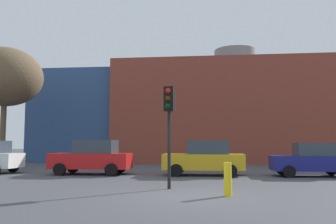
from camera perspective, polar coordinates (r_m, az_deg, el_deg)
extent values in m
plane|color=#47474C|center=(11.24, 3.55, -13.33)|extent=(200.00, 200.00, 0.00)
cube|color=brown|center=(34.89, 10.84, -0.51)|extent=(21.59, 12.45, 8.75)
cube|color=#2D4C7F|center=(36.68, -12.57, -1.14)|extent=(7.65, 11.21, 8.18)
cylinder|color=slate|center=(35.72, 10.69, 8.12)|extent=(4.00, 4.00, 2.00)
cylinder|color=black|center=(22.21, -23.60, -8.05)|extent=(0.63, 0.22, 0.63)
cube|color=red|center=(19.39, -12.24, -7.66)|extent=(4.16, 1.78, 0.79)
cube|color=#333D47|center=(19.30, -11.49, -5.48)|extent=(2.08, 1.59, 0.69)
cylinder|color=black|center=(19.03, -17.01, -8.80)|extent=(0.63, 0.22, 0.63)
cylinder|color=black|center=(20.72, -15.01, -8.54)|extent=(0.63, 0.22, 0.63)
cylinder|color=black|center=(18.16, -9.12, -9.15)|extent=(0.63, 0.22, 0.63)
cylinder|color=black|center=(19.92, -7.72, -8.81)|extent=(0.63, 0.22, 0.63)
cube|color=gold|center=(18.42, 5.68, -7.93)|extent=(4.09, 1.75, 0.78)
cube|color=#333D47|center=(18.40, 6.42, -5.65)|extent=(2.05, 1.56, 0.68)
cylinder|color=black|center=(17.61, 1.32, -9.35)|extent=(0.62, 0.21, 0.62)
cylinder|color=black|center=(19.39, 1.77, -8.97)|extent=(0.62, 0.21, 0.62)
cylinder|color=black|center=(17.58, 10.02, -9.28)|extent=(0.62, 0.21, 0.62)
cylinder|color=black|center=(19.37, 9.65, -8.90)|extent=(0.62, 0.21, 0.62)
cube|color=navy|center=(19.13, 21.94, -7.62)|extent=(3.82, 1.64, 0.73)
cube|color=#333D47|center=(19.17, 22.53, -5.55)|extent=(1.91, 1.46, 0.64)
cylinder|color=black|center=(18.04, 18.91, -9.05)|extent=(0.58, 0.20, 0.58)
cylinder|color=black|center=(19.68, 17.82, -8.73)|extent=(0.58, 0.20, 0.58)
cylinder|color=black|center=(20.31, 24.70, -8.39)|extent=(0.58, 0.20, 0.58)
cylinder|color=black|center=(12.87, 0.19, -6.06)|extent=(0.12, 0.12, 2.79)
cube|color=black|center=(12.98, 0.18, 2.12)|extent=(0.40, 0.30, 0.90)
sphere|color=red|center=(12.88, 0.01, 3.44)|extent=(0.20, 0.20, 0.20)
sphere|color=#3C2905|center=(12.84, 0.01, 2.20)|extent=(0.20, 0.20, 0.20)
sphere|color=black|center=(12.81, 0.01, 0.96)|extent=(0.20, 0.20, 0.20)
cylinder|color=brown|center=(27.38, -24.99, -2.89)|extent=(0.38, 0.38, 4.91)
ellipsoid|color=brown|center=(27.77, -24.69, 5.15)|extent=(5.20, 5.20, 4.16)
cylinder|color=yellow|center=(11.30, 9.58, -10.60)|extent=(0.24, 0.24, 1.03)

